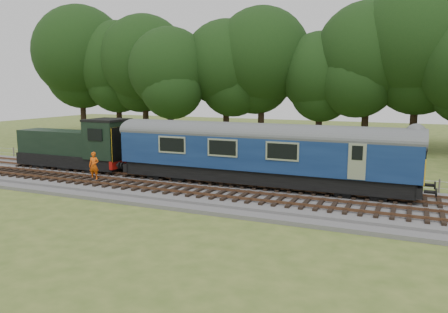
% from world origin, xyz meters
% --- Properties ---
extents(ground, '(120.00, 120.00, 0.00)m').
position_xyz_m(ground, '(0.00, 0.00, 0.00)').
color(ground, '#476023').
rests_on(ground, ground).
extents(ballast, '(70.00, 7.00, 0.35)m').
position_xyz_m(ballast, '(0.00, 0.00, 0.17)').
color(ballast, '#4C4C4F').
rests_on(ballast, ground).
extents(track_north, '(67.20, 2.40, 0.21)m').
position_xyz_m(track_north, '(0.00, 1.40, 0.42)').
color(track_north, black).
rests_on(track_north, ballast).
extents(track_south, '(67.20, 2.40, 0.21)m').
position_xyz_m(track_south, '(0.00, -1.60, 0.42)').
color(track_south, black).
rests_on(track_south, ballast).
extents(fence, '(64.00, 0.12, 1.00)m').
position_xyz_m(fence, '(0.00, 4.50, 0.00)').
color(fence, '#6B6054').
rests_on(fence, ground).
extents(tree_line, '(70.00, 8.00, 18.00)m').
position_xyz_m(tree_line, '(0.00, 22.00, 0.00)').
color(tree_line, black).
rests_on(tree_line, ground).
extents(dmu_railcar, '(18.05, 2.86, 3.88)m').
position_xyz_m(dmu_railcar, '(2.05, 1.40, 2.61)').
color(dmu_railcar, black).
rests_on(dmu_railcar, ground).
extents(shunter_loco, '(8.91, 2.60, 3.38)m').
position_xyz_m(shunter_loco, '(-11.88, 1.40, 1.97)').
color(shunter_loco, black).
rests_on(shunter_loco, ground).
extents(worker, '(0.75, 0.59, 1.80)m').
position_xyz_m(worker, '(-8.38, -1.07, 1.25)').
color(worker, '#E7530C').
rests_on(worker, ballast).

